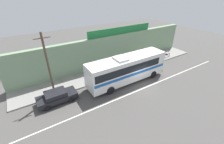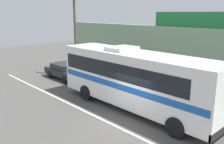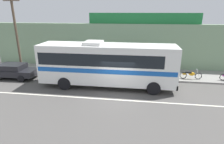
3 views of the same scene
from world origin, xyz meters
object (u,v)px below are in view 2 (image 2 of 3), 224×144
Objects in this scene: parked_car at (65,71)px; pedestrian_near_shop at (144,74)px; intercity_bus at (134,77)px; utility_pole at (75,33)px.

parked_car is 7.36m from pedestrian_near_shop.
pedestrian_near_shop is at bearing 121.56° from intercity_bus.
parked_car is (-9.00, 0.74, -1.33)m from intercity_bus.
intercity_bus is 4.51m from pedestrian_near_shop.
intercity_bus is 9.13m from parked_car.
utility_pole reaches higher than intercity_bus.
utility_pole is at bearing 89.47° from parked_car.
intercity_bus is 2.58× the size of parked_car.
intercity_bus is 9.41m from utility_pole.
pedestrian_near_shop is at bearing 14.73° from utility_pole.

